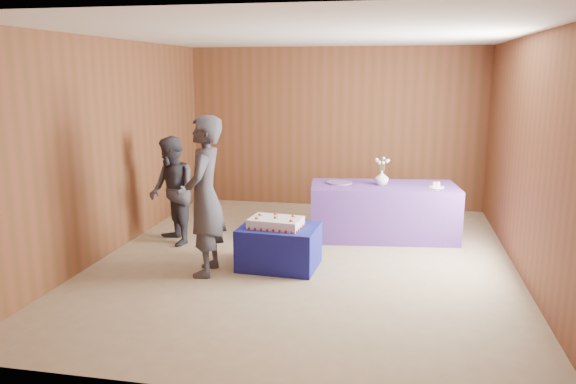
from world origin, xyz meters
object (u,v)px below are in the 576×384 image
(serving_table, at_px, (383,211))
(guest_left, at_px, (205,196))
(cake_table, at_px, (279,247))
(sheet_cake, at_px, (276,222))
(guest_right, at_px, (172,191))
(vase, at_px, (382,178))

(serving_table, bearing_deg, guest_left, -143.44)
(cake_table, bearing_deg, sheet_cake, -130.80)
(sheet_cake, height_order, guest_left, guest_left)
(serving_table, bearing_deg, sheet_cake, -135.49)
(cake_table, height_order, serving_table, serving_table)
(cake_table, relative_size, sheet_cake, 1.35)
(guest_left, bearing_deg, cake_table, 110.21)
(guest_left, bearing_deg, guest_right, -146.37)
(sheet_cake, xyz_separation_m, guest_right, (-1.56, 0.67, 0.17))
(guest_left, distance_m, guest_right, 1.31)
(vase, bearing_deg, cake_table, -127.11)
(sheet_cake, distance_m, guest_right, 1.71)
(vase, bearing_deg, guest_right, -162.45)
(guest_left, bearing_deg, serving_table, 128.27)
(vase, height_order, guest_right, guest_right)
(cake_table, relative_size, vase, 4.54)
(cake_table, relative_size, guest_left, 0.49)
(cake_table, height_order, sheet_cake, sheet_cake)
(serving_table, distance_m, guest_right, 2.92)
(serving_table, relative_size, vase, 10.09)
(vase, xyz_separation_m, guest_left, (-1.91, -1.87, 0.06))
(cake_table, xyz_separation_m, sheet_cake, (-0.03, -0.03, 0.30))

